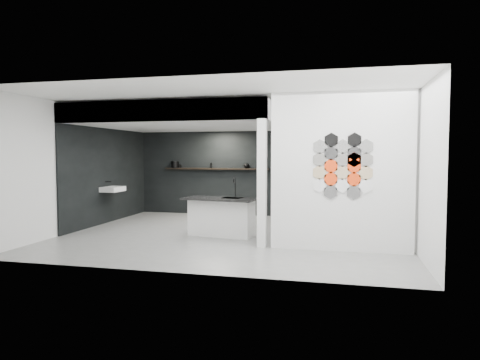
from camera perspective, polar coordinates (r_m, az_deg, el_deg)
The scene contains 17 objects.
floor at distance 9.12m, azimuth -1.05°, elevation -7.36°, with size 7.00×6.00×0.01m, color slate.
partition_panel at distance 7.69m, azimuth 13.31°, elevation 1.08°, with size 2.45×0.15×2.80m, color silver.
bay_clad_back at distance 12.19m, azimuth -3.53°, elevation 0.94°, with size 4.40×0.04×2.35m, color black.
bay_clad_left at distance 11.24m, azimuth -17.14°, elevation 0.58°, with size 0.04×4.00×2.35m, color black.
bulkhead at distance 10.34m, azimuth -6.74°, elevation 8.10°, with size 4.40×4.00×0.40m, color silver.
corner_column at distance 7.83m, azimuth 2.94°, elevation -0.44°, with size 0.16×0.16×2.35m, color silver.
fascia_beam at distance 8.57m, azimuth -11.20°, elevation 9.04°, with size 4.40×0.16×0.40m, color silver.
wall_basin at distance 10.98m, azimuth -16.60°, elevation -1.17°, with size 0.40×0.60×0.12m, color silver.
display_shelf at distance 12.05m, azimuth -3.22°, elevation 1.50°, with size 3.00×0.15×0.04m, color black.
kitchen_island at distance 8.96m, azimuth -2.50°, elevation -4.85°, with size 1.59×0.87×1.22m.
stockpot at distance 12.45m, azimuth -8.65°, elevation 2.05°, with size 0.23×0.23×0.19m, color black.
kettle at distance 11.83m, azimuth 0.86°, elevation 1.91°, with size 0.17×0.17×0.14m, color black.
glass_bowl at distance 11.74m, azimuth 3.12°, elevation 1.76°, with size 0.12×0.12×0.09m, color gray.
glass_vase at distance 11.74m, azimuth 3.12°, elevation 1.88°, with size 0.10×0.10×0.13m, color gray.
bottle_dark at distance 12.09m, azimuth -3.88°, elevation 1.95°, with size 0.05×0.05×0.15m, color black.
utensil_cup at distance 12.40m, azimuth -8.02°, elevation 1.85°, with size 0.08×0.08×0.10m, color black.
hex_tile_cluster at distance 7.60m, azimuth 13.57°, elevation 1.84°, with size 1.04×0.02×1.16m.
Camera 1 is at (2.22, -8.68, 1.70)m, focal length 32.00 mm.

